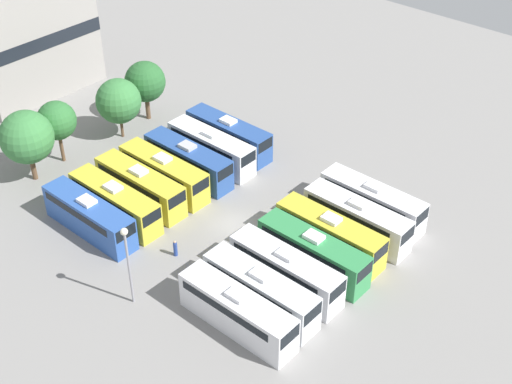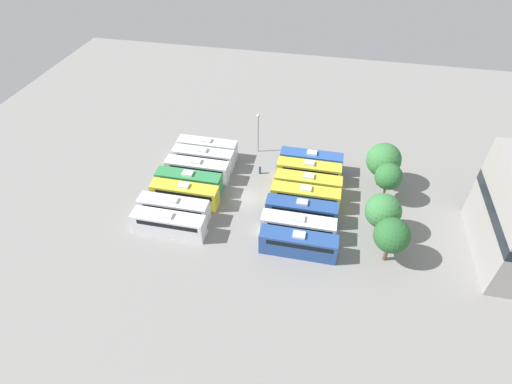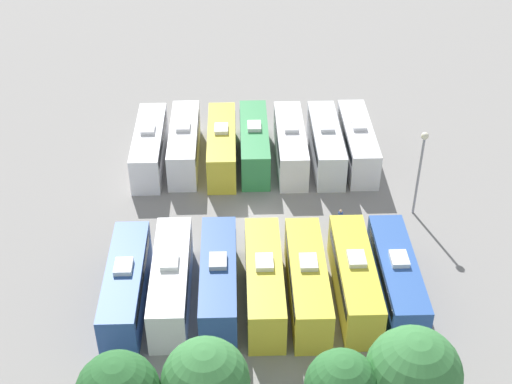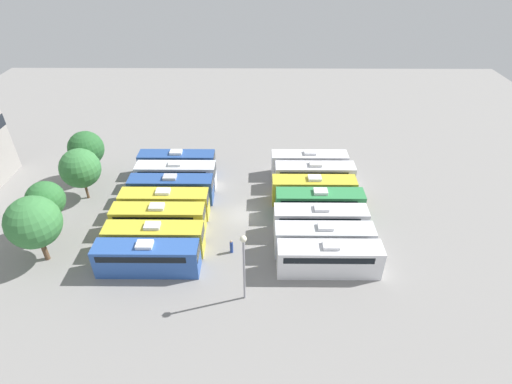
{
  "view_description": "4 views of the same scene",
  "coord_description": "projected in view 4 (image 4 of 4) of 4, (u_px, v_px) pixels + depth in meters",
  "views": [
    {
      "loc": [
        -37.69,
        -35.8,
        41.28
      ],
      "look_at": [
        1.81,
        -1.25,
        3.41
      ],
      "focal_mm": 50.0,
      "sensor_mm": 36.0,
      "label": 1
    },
    {
      "loc": [
        45.28,
        11.03,
        42.02
      ],
      "look_at": [
        0.75,
        1.75,
        2.15
      ],
      "focal_mm": 28.0,
      "sensor_mm": 36.0,
      "label": 2
    },
    {
      "loc": [
        1.67,
        45.73,
        35.25
      ],
      "look_at": [
        0.24,
        0.41,
        3.14
      ],
      "focal_mm": 50.0,
      "sensor_mm": 36.0,
      "label": 3
    },
    {
      "loc": [
        -38.31,
        -1.96,
        29.63
      ],
      "look_at": [
        1.13,
        -1.65,
        2.68
      ],
      "focal_mm": 28.0,
      "sensor_mm": 36.0,
      "label": 4
    }
  ],
  "objects": [
    {
      "name": "bus_11",
      "position": [
        171.0,
        188.0,
        49.93
      ],
      "size": [
        2.51,
        10.37,
        3.69
      ],
      "color": "#284C93",
      "rests_on": "ground_plane"
    },
    {
      "name": "bus_9",
      "position": [
        159.0,
        219.0,
        44.87
      ],
      "size": [
        2.51,
        10.37,
        3.69
      ],
      "color": "gold",
      "rests_on": "ground_plane"
    },
    {
      "name": "bus_1",
      "position": [
        324.0,
        239.0,
        42.03
      ],
      "size": [
        2.51,
        10.37,
        3.69
      ],
      "color": "silver",
      "rests_on": "ground_plane"
    },
    {
      "name": "bus_13",
      "position": [
        177.0,
        163.0,
        55.18
      ],
      "size": [
        2.51,
        10.37,
        3.69
      ],
      "color": "#284C93",
      "rests_on": "ground_plane"
    },
    {
      "name": "light_pole",
      "position": [
        244.0,
        257.0,
        34.93
      ],
      "size": [
        0.6,
        0.6,
        7.62
      ],
      "color": "gray",
      "rests_on": "ground_plane"
    },
    {
      "name": "ground_plane",
      "position": [
        242.0,
        215.0,
        48.36
      ],
      "size": [
        116.02,
        116.02,
        0.0
      ],
      "primitive_type": "plane",
      "color": "gray"
    },
    {
      "name": "bus_8",
      "position": [
        154.0,
        238.0,
        42.14
      ],
      "size": [
        2.51,
        10.37,
        3.69
      ],
      "color": "gold",
      "rests_on": "ground_plane"
    },
    {
      "name": "bus_2",
      "position": [
        320.0,
        220.0,
        44.66
      ],
      "size": [
        2.51,
        10.37,
        3.69
      ],
      "color": "silver",
      "rests_on": "ground_plane"
    },
    {
      "name": "bus_4",
      "position": [
        313.0,
        189.0,
        49.75
      ],
      "size": [
        2.51,
        10.37,
        3.69
      ],
      "color": "gold",
      "rests_on": "ground_plane"
    },
    {
      "name": "bus_12",
      "position": [
        176.0,
        175.0,
        52.65
      ],
      "size": [
        2.51,
        10.37,
        3.69
      ],
      "color": "silver",
      "rests_on": "ground_plane"
    },
    {
      "name": "bus_6",
      "position": [
        309.0,
        163.0,
        55.09
      ],
      "size": [
        2.51,
        10.37,
        3.69
      ],
      "color": "white",
      "rests_on": "ground_plane"
    },
    {
      "name": "tree_2",
      "position": [
        80.0,
        168.0,
        48.98
      ],
      "size": [
        4.92,
        4.92,
        6.88
      ],
      "color": "brown",
      "rests_on": "ground_plane"
    },
    {
      "name": "bus_5",
      "position": [
        314.0,
        175.0,
        52.55
      ],
      "size": [
        2.51,
        10.37,
        3.69
      ],
      "color": "white",
      "rests_on": "ground_plane"
    },
    {
      "name": "bus_7",
      "position": [
        147.0,
        257.0,
        39.74
      ],
      "size": [
        2.51,
        10.37,
        3.69
      ],
      "color": "#2D56A8",
      "rests_on": "ground_plane"
    },
    {
      "name": "bus_0",
      "position": [
        329.0,
        258.0,
        39.64
      ],
      "size": [
        2.51,
        10.37,
        3.69
      ],
      "color": "silver",
      "rests_on": "ground_plane"
    },
    {
      "name": "worker_person",
      "position": [
        231.0,
        247.0,
        42.61
      ],
      "size": [
        0.36,
        0.36,
        1.63
      ],
      "color": "navy",
      "rests_on": "ground_plane"
    },
    {
      "name": "bus_10",
      "position": [
        165.0,
        203.0,
        47.33
      ],
      "size": [
        2.51,
        10.37,
        3.69
      ],
      "color": "gold",
      "rests_on": "ground_plane"
    },
    {
      "name": "tree_1",
      "position": [
        46.0,
        200.0,
        42.73
      ],
      "size": [
        4.05,
        4.05,
        6.88
      ],
      "color": "brown",
      "rests_on": "ground_plane"
    },
    {
      "name": "tree_0",
      "position": [
        34.0,
        222.0,
        39.42
      ],
      "size": [
        5.36,
        5.36,
        7.6
      ],
      "color": "brown",
      "rests_on": "ground_plane"
    },
    {
      "name": "bus_3",
      "position": [
        319.0,
        203.0,
        47.34
      ],
      "size": [
        2.51,
        10.37,
        3.69
      ],
      "color": "#338C4C",
      "rests_on": "ground_plane"
    },
    {
      "name": "tree_3",
      "position": [
        86.0,
        149.0,
        52.65
      ],
      "size": [
        4.61,
        4.61,
        6.99
      ],
      "color": "brown",
      "rests_on": "ground_plane"
    }
  ]
}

